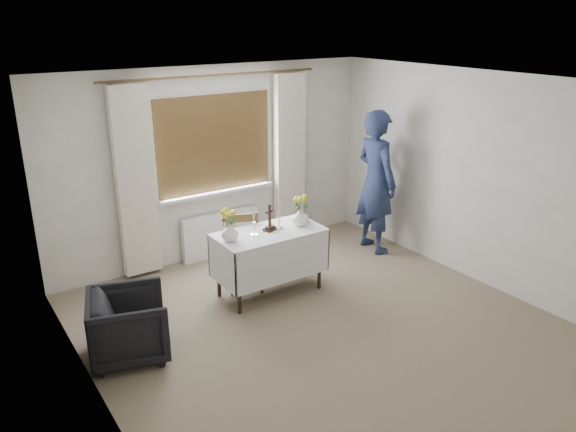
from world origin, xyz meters
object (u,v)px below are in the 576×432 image
Objects in this scene: flower_vase_left at (230,232)px; wooden_chair at (245,254)px; person at (376,182)px; armchair at (129,325)px; flower_vase_right at (300,217)px; wooden_cross at (270,218)px; altar_table at (270,262)px.

wooden_chair is at bearing 38.73° from flower_vase_left.
person is 9.63× the size of flower_vase_left.
armchair is 3.59× the size of flower_vase_right.
wooden_cross reaches higher than flower_vase_right.
armchair is 0.37× the size of person.
person is 2.39m from flower_vase_left.
wooden_chair is at bearing 95.46° from person.
flower_vase_left is at bearing 160.00° from wooden_cross.
wooden_cross is 0.52m from flower_vase_left.
wooden_chair is at bearing 154.14° from flower_vase_right.
flower_vase_right reaches higher than armchair.
flower_vase_left and flower_vase_right have the same top height.
wooden_chair reaches higher than armchair.
armchair is 3.78m from person.
armchair is 3.59× the size of flower_vase_left.
altar_table is 0.69m from flower_vase_left.
wooden_cross reaches higher than wooden_chair.
person is at bearing -63.16° from armchair.
flower_vase_right is at bearing -64.68° from armchair.
wooden_chair is at bearing 110.17° from wooden_cross.
person is at bearing 12.58° from flower_vase_right.
person reaches higher than flower_vase_left.
flower_vase_left is (-0.52, -0.02, -0.05)m from wooden_cross.
altar_table is 4.05× the size of wooden_cross.
flower_vase_right is (0.59, -0.28, 0.42)m from wooden_chair.
flower_vase_left is at bearing -57.38° from armchair.
wooden_cross is (0.21, -0.23, 0.47)m from wooden_chair.
person is at bearing -13.98° from wooden_cross.
altar_table is 6.19× the size of flower_vase_right.
armchair is at bearing -163.87° from flower_vase_left.
wooden_chair is 2.88× the size of wooden_cross.
flower_vase_right is (0.40, -0.02, 0.48)m from altar_table.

